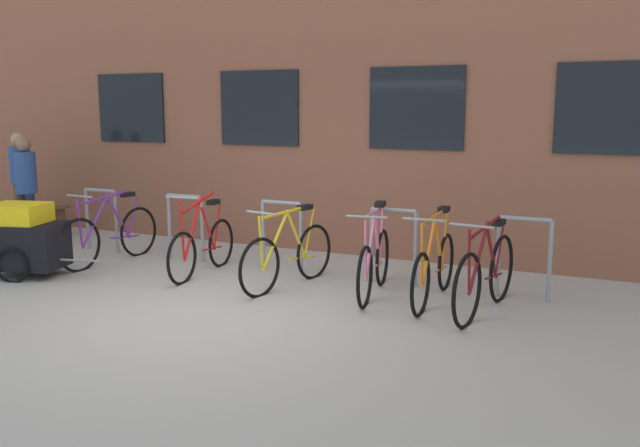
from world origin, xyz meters
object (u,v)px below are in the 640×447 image
bicycle_red (202,246)px  backpack (9,242)px  bicycle_pink (374,262)px  wooden_bench (29,211)px  bike_trailer (24,239)px  person_by_bench (26,183)px  bicycle_purple (110,235)px  person_browsing (21,178)px  bicycle_yellow (288,255)px  bicycle_maroon (486,275)px  bicycle_orange (434,267)px

bicycle_red → backpack: size_ratio=3.70×
bicycle_pink → backpack: bearing=-175.9°
backpack → wooden_bench: bearing=126.0°
bike_trailer → person_by_bench: bearing=137.1°
bicycle_red → bike_trailer: 2.21m
bicycle_purple → backpack: bearing=-166.7°
person_browsing → bicycle_red: bearing=-10.1°
bike_trailer → person_browsing: person_browsing is taller
backpack → bicycle_yellow: bearing=-0.7°
bicycle_red → bike_trailer: (-1.96, -1.01, 0.11)m
bicycle_red → bicycle_maroon: bearing=-2.0°
bike_trailer → wooden_bench: bearing=137.4°
backpack → bicycle_pink: bearing=-0.4°
bicycle_orange → bicycle_maroon: 0.62m
bicycle_orange → bicycle_pink: 0.68m
bicycle_yellow → bicycle_red: bicycle_red is taller
person_by_bench → person_browsing: 0.35m
bicycle_purple → bicycle_maroon: size_ratio=1.00×
bicycle_pink → wooden_bench: bicycle_pink is taller
bicycle_red → wooden_bench: bearing=164.5°
bicycle_red → wooden_bench: 4.54m
bicycle_purple → wooden_bench: bearing=157.2°
person_by_bench → bicycle_maroon: bearing=-5.2°
bicycle_maroon → person_by_bench: size_ratio=1.10×
bike_trailer → person_browsing: 2.65m
bike_trailer → backpack: bearing=148.5°
bicycle_yellow → person_by_bench: 4.94m
bicycle_yellow → backpack: (-4.29, -0.29, -0.15)m
bicycle_maroon → backpack: bicycle_maroon is taller
bicycle_orange → bicycle_red: size_ratio=1.09×
bicycle_maroon → bike_trailer: (-5.53, -0.89, 0.08)m
bicycle_purple → wooden_bench: (-2.87, 1.21, -0.04)m
bicycle_orange → bicycle_red: (-2.98, -0.07, -0.01)m
bicycle_maroon → backpack: bearing=-178.0°
bicycle_orange → person_browsing: 6.95m
bicycle_maroon → person_by_bench: 7.23m
bicycle_pink → person_browsing: size_ratio=0.96×
bicycle_yellow → person_by_bench: size_ratio=1.04×
bicycle_purple → bicycle_pink: bearing=0.3°
wooden_bench → backpack: size_ratio=3.36×
bicycle_red → person_by_bench: bearing=171.7°
bicycle_orange → wooden_bench: bearing=171.2°
bike_trailer → person_by_bench: size_ratio=0.91×
person_by_bench → backpack: person_by_bench is taller
bicycle_yellow → bicycle_maroon: (2.31, -0.05, 0.02)m
bicycle_yellow → person_browsing: size_ratio=1.00×
bicycle_maroon → bicycle_yellow: bearing=178.7°
bicycle_maroon → person_by_bench: (-7.18, 0.65, 0.54)m
bicycle_pink → bicycle_maroon: (1.27, -0.15, 0.02)m
bicycle_purple → bicycle_orange: bicycle_orange is taller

